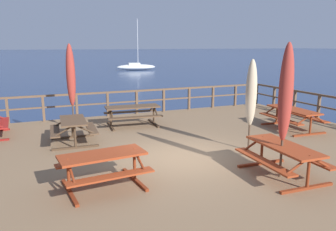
{
  "coord_description": "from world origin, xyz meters",
  "views": [
    {
      "loc": [
        -3.78,
        -8.03,
        3.82
      ],
      "look_at": [
        0.0,
        0.95,
        1.75
      ],
      "focal_mm": 35.46,
      "sensor_mm": 36.0,
      "label": 1
    }
  ],
  "objects_px": {
    "picnic_table_front_right": "(293,114)",
    "patio_umbrella_tall_front": "(286,93)",
    "picnic_table_back_right": "(133,111)",
    "patio_umbrella_tall_mid_right": "(251,93)",
    "picnic_table_front_left": "(103,163)",
    "patio_umbrella_tall_back_right": "(71,76)",
    "picnic_table_mid_left": "(73,126)",
    "picnic_table_mid_centre": "(283,153)",
    "sailboat_distant": "(136,67)"
  },
  "relations": [
    {
      "from": "picnic_table_mid_centre",
      "to": "picnic_table_front_left",
      "type": "bearing_deg",
      "value": 165.84
    },
    {
      "from": "picnic_table_back_right",
      "to": "picnic_table_front_left",
      "type": "xyz_separation_m",
      "value": [
        -2.27,
        -5.26,
        -0.01
      ]
    },
    {
      "from": "patio_umbrella_tall_back_right",
      "to": "picnic_table_front_left",
      "type": "bearing_deg",
      "value": -90.7
    },
    {
      "from": "picnic_table_mid_left",
      "to": "patio_umbrella_tall_mid_right",
      "type": "distance_m",
      "value": 5.59
    },
    {
      "from": "picnic_table_mid_centre",
      "to": "picnic_table_mid_left",
      "type": "relative_size",
      "value": 1.2
    },
    {
      "from": "picnic_table_front_right",
      "to": "patio_umbrella_tall_front",
      "type": "relative_size",
      "value": 0.72
    },
    {
      "from": "picnic_table_back_right",
      "to": "picnic_table_mid_left",
      "type": "xyz_separation_m",
      "value": [
        -2.43,
        -1.54,
        -0.01
      ]
    },
    {
      "from": "picnic_table_mid_centre",
      "to": "patio_umbrella_tall_front",
      "type": "relative_size",
      "value": 0.66
    },
    {
      "from": "patio_umbrella_tall_mid_right",
      "to": "picnic_table_mid_left",
      "type": "bearing_deg",
      "value": 149.26
    },
    {
      "from": "patio_umbrella_tall_front",
      "to": "patio_umbrella_tall_back_right",
      "type": "xyz_separation_m",
      "value": [
        -3.93,
        6.59,
        -0.01
      ]
    },
    {
      "from": "picnic_table_front_right",
      "to": "patio_umbrella_tall_mid_right",
      "type": "height_order",
      "value": "patio_umbrella_tall_mid_right"
    },
    {
      "from": "patio_umbrella_tall_front",
      "to": "patio_umbrella_tall_mid_right",
      "type": "xyz_separation_m",
      "value": [
        0.54,
        1.98,
        -0.29
      ]
    },
    {
      "from": "picnic_table_front_right",
      "to": "sailboat_distant",
      "type": "xyz_separation_m",
      "value": [
        6.63,
        40.55,
        -0.8
      ]
    },
    {
      "from": "picnic_table_back_right",
      "to": "patio_umbrella_tall_back_right",
      "type": "relative_size",
      "value": 0.69
    },
    {
      "from": "picnic_table_mid_left",
      "to": "picnic_table_front_left",
      "type": "height_order",
      "value": "same"
    },
    {
      "from": "patio_umbrella_tall_front",
      "to": "sailboat_distant",
      "type": "height_order",
      "value": "sailboat_distant"
    },
    {
      "from": "picnic_table_front_right",
      "to": "patio_umbrella_tall_mid_right",
      "type": "bearing_deg",
      "value": -154.08
    },
    {
      "from": "picnic_table_mid_left",
      "to": "picnic_table_front_right",
      "type": "bearing_deg",
      "value": -9.65
    },
    {
      "from": "picnic_table_mid_centre",
      "to": "picnic_table_back_right",
      "type": "distance_m",
      "value": 6.55
    },
    {
      "from": "picnic_table_mid_centre",
      "to": "picnic_table_back_right",
      "type": "bearing_deg",
      "value": 106.09
    },
    {
      "from": "patio_umbrella_tall_front",
      "to": "sailboat_distant",
      "type": "bearing_deg",
      "value": 76.93
    },
    {
      "from": "picnic_table_back_right",
      "to": "patio_umbrella_tall_mid_right",
      "type": "distance_m",
      "value": 5.03
    },
    {
      "from": "picnic_table_mid_left",
      "to": "picnic_table_front_left",
      "type": "bearing_deg",
      "value": -87.56
    },
    {
      "from": "picnic_table_front_right",
      "to": "picnic_table_mid_left",
      "type": "bearing_deg",
      "value": 170.35
    },
    {
      "from": "picnic_table_front_left",
      "to": "patio_umbrella_tall_mid_right",
      "type": "bearing_deg",
      "value": 11.54
    },
    {
      "from": "picnic_table_front_left",
      "to": "sailboat_distant",
      "type": "distance_m",
      "value": 45.25
    },
    {
      "from": "picnic_table_mid_left",
      "to": "patio_umbrella_tall_front",
      "type": "bearing_deg",
      "value": -48.92
    },
    {
      "from": "picnic_table_mid_left",
      "to": "patio_umbrella_tall_mid_right",
      "type": "height_order",
      "value": "patio_umbrella_tall_mid_right"
    },
    {
      "from": "picnic_table_back_right",
      "to": "picnic_table_mid_centre",
      "type": "bearing_deg",
      "value": -73.91
    },
    {
      "from": "picnic_table_back_right",
      "to": "patio_umbrella_tall_front",
      "type": "distance_m",
      "value": 6.7
    },
    {
      "from": "picnic_table_mid_left",
      "to": "picnic_table_mid_centre",
      "type": "bearing_deg",
      "value": -48.27
    },
    {
      "from": "picnic_table_front_right",
      "to": "patio_umbrella_tall_mid_right",
      "type": "relative_size",
      "value": 0.84
    },
    {
      "from": "picnic_table_front_right",
      "to": "patio_umbrella_tall_front",
      "type": "height_order",
      "value": "patio_umbrella_tall_front"
    },
    {
      "from": "patio_umbrella_tall_back_right",
      "to": "sailboat_distant",
      "type": "distance_m",
      "value": 40.06
    },
    {
      "from": "picnic_table_mid_centre",
      "to": "patio_umbrella_tall_front",
      "type": "xyz_separation_m",
      "value": [
        -0.08,
        -0.02,
        1.44
      ]
    },
    {
      "from": "picnic_table_front_right",
      "to": "sailboat_distant",
      "type": "height_order",
      "value": "sailboat_distant"
    },
    {
      "from": "patio_umbrella_tall_mid_right",
      "to": "sailboat_distant",
      "type": "bearing_deg",
      "value": 77.04
    },
    {
      "from": "picnic_table_mid_centre",
      "to": "patio_umbrella_tall_back_right",
      "type": "bearing_deg",
      "value": 121.42
    },
    {
      "from": "picnic_table_front_right",
      "to": "picnic_table_mid_left",
      "type": "distance_m",
      "value": 7.86
    },
    {
      "from": "picnic_table_front_right",
      "to": "picnic_table_front_left",
      "type": "bearing_deg",
      "value": -162.4
    },
    {
      "from": "picnic_table_front_left",
      "to": "patio_umbrella_tall_back_right",
      "type": "distance_m",
      "value": 5.72
    },
    {
      "from": "picnic_table_mid_centre",
      "to": "picnic_table_front_right",
      "type": "height_order",
      "value": "same"
    },
    {
      "from": "picnic_table_front_left",
      "to": "patio_umbrella_tall_back_right",
      "type": "relative_size",
      "value": 0.63
    },
    {
      "from": "picnic_table_mid_centre",
      "to": "patio_umbrella_tall_mid_right",
      "type": "height_order",
      "value": "patio_umbrella_tall_mid_right"
    },
    {
      "from": "picnic_table_front_left",
      "to": "sailboat_distant",
      "type": "bearing_deg",
      "value": 71.69
    },
    {
      "from": "picnic_table_front_right",
      "to": "patio_umbrella_tall_front",
      "type": "distance_m",
      "value": 5.18
    },
    {
      "from": "picnic_table_back_right",
      "to": "sailboat_distant",
      "type": "height_order",
      "value": "sailboat_distant"
    },
    {
      "from": "picnic_table_front_right",
      "to": "patio_umbrella_tall_mid_right",
      "type": "distance_m",
      "value": 3.57
    },
    {
      "from": "patio_umbrella_tall_mid_right",
      "to": "picnic_table_front_left",
      "type": "bearing_deg",
      "value": -168.46
    },
    {
      "from": "picnic_table_back_right",
      "to": "patio_umbrella_tall_mid_right",
      "type": "relative_size",
      "value": 0.81
    }
  ]
}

